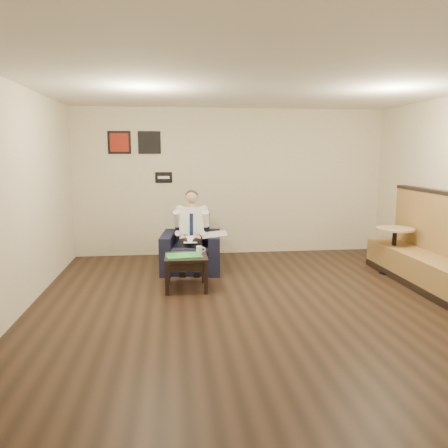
{
  "coord_description": "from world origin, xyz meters",
  "views": [
    {
      "loc": [
        -1.13,
        -5.4,
        1.95
      ],
      "look_at": [
        -0.36,
        1.2,
        0.87
      ],
      "focal_mm": 35.0,
      "sensor_mm": 36.0,
      "label": 1
    }
  ],
  "objects": [
    {
      "name": "ceiling",
      "position": [
        0.0,
        0.0,
        2.8
      ],
      "size": [
        6.0,
        6.0,
        0.02
      ],
      "primitive_type": "cube",
      "color": "white",
      "rests_on": "wall_back"
    },
    {
      "name": "green_folder",
      "position": [
        -0.99,
        0.74,
        0.5
      ],
      "size": [
        0.54,
        0.41,
        0.01
      ],
      "primitive_type": "cube",
      "rotation": [
        0.0,
        0.0,
        0.13
      ],
      "color": "green",
      "rests_on": "side_table"
    },
    {
      "name": "coffee_mug",
      "position": [
        -0.76,
        0.89,
        0.55
      ],
      "size": [
        0.09,
        0.09,
        0.1
      ],
      "primitive_type": "cylinder",
      "rotation": [
        0.0,
        0.0,
        -0.01
      ],
      "color": "white",
      "rests_on": "side_table"
    },
    {
      "name": "art_print_right",
      "position": [
        -1.55,
        2.98,
        2.15
      ],
      "size": [
        0.42,
        0.03,
        0.42
      ],
      "primitive_type": "cube",
      "color": "black",
      "rests_on": "wall_back"
    },
    {
      "name": "side_table",
      "position": [
        -0.96,
        0.76,
        0.25
      ],
      "size": [
        0.61,
        0.61,
        0.5
      ],
      "primitive_type": "cube",
      "rotation": [
        0.0,
        0.0,
        -0.01
      ],
      "color": "black",
      "rests_on": "ground"
    },
    {
      "name": "wall_left",
      "position": [
        -3.0,
        0.0,
        1.4
      ],
      "size": [
        0.02,
        6.0,
        2.8
      ],
      "primitive_type": "cube",
      "color": "beige",
      "rests_on": "ground"
    },
    {
      "name": "ground",
      "position": [
        0.0,
        0.0,
        0.0
      ],
      "size": [
        6.0,
        6.0,
        0.0
      ],
      "primitive_type": "plane",
      "color": "black",
      "rests_on": "ground"
    },
    {
      "name": "wall_front",
      "position": [
        0.0,
        -3.0,
        1.4
      ],
      "size": [
        6.0,
        0.02,
        2.8
      ],
      "primitive_type": "cube",
      "color": "beige",
      "rests_on": "ground"
    },
    {
      "name": "cafe_table",
      "position": [
        2.45,
        1.21,
        0.38
      ],
      "size": [
        0.66,
        0.66,
        0.75
      ],
      "primitive_type": "cylinder",
      "rotation": [
        0.0,
        0.0,
        0.09
      ],
      "color": "tan",
      "rests_on": "ground"
    },
    {
      "name": "seated_man",
      "position": [
        -0.85,
        1.66,
        0.64
      ],
      "size": [
        0.7,
        0.97,
        1.28
      ],
      "primitive_type": null,
      "rotation": [
        0.0,
        0.0,
        -0.11
      ],
      "color": "white",
      "rests_on": "armchair"
    },
    {
      "name": "armchair",
      "position": [
        -0.84,
        1.78,
        0.47
      ],
      "size": [
        1.06,
        1.06,
        0.93
      ],
      "primitive_type": "cube",
      "rotation": [
        0.0,
        0.0,
        -0.11
      ],
      "color": "black",
      "rests_on": "ground"
    },
    {
      "name": "banquette",
      "position": [
        2.59,
        0.48,
        0.69
      ],
      "size": [
        0.64,
        2.7,
        1.38
      ],
      "primitive_type": "cube",
      "color": "olive",
      "rests_on": "ground"
    },
    {
      "name": "seating_sign",
      "position": [
        -1.3,
        2.98,
        1.5
      ],
      "size": [
        0.32,
        0.02,
        0.2
      ],
      "primitive_type": "cube",
      "color": "black",
      "rests_on": "wall_back"
    },
    {
      "name": "wall_back",
      "position": [
        0.0,
        3.0,
        1.4
      ],
      "size": [
        6.0,
        0.02,
        2.8
      ],
      "primitive_type": "cube",
      "color": "beige",
      "rests_on": "ground"
    },
    {
      "name": "art_print_left",
      "position": [
        -2.1,
        2.98,
        2.15
      ],
      "size": [
        0.42,
        0.03,
        0.42
      ],
      "primitive_type": "cube",
      "color": "maroon",
      "rests_on": "wall_back"
    },
    {
      "name": "newspaper",
      "position": [
        -0.46,
        1.64,
        0.63
      ],
      "size": [
        0.43,
        0.53,
        0.01
      ],
      "primitive_type": "cube",
      "rotation": [
        0.0,
        0.0,
        -0.05
      ],
      "color": "silver",
      "rests_on": "armchair"
    },
    {
      "name": "smartphone",
      "position": [
        -0.9,
        0.93,
        0.5
      ],
      "size": [
        0.17,
        0.1,
        0.01
      ],
      "primitive_type": "cube",
      "rotation": [
        0.0,
        0.0,
        -0.19
      ],
      "color": "black",
      "rests_on": "side_table"
    },
    {
      "name": "lap_papers",
      "position": [
        -0.87,
        1.56,
        0.57
      ],
      "size": [
        0.22,
        0.31,
        0.01
      ],
      "primitive_type": "cube",
      "rotation": [
        0.0,
        0.0,
        -0.04
      ],
      "color": "white",
      "rests_on": "seated_man"
    }
  ]
}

